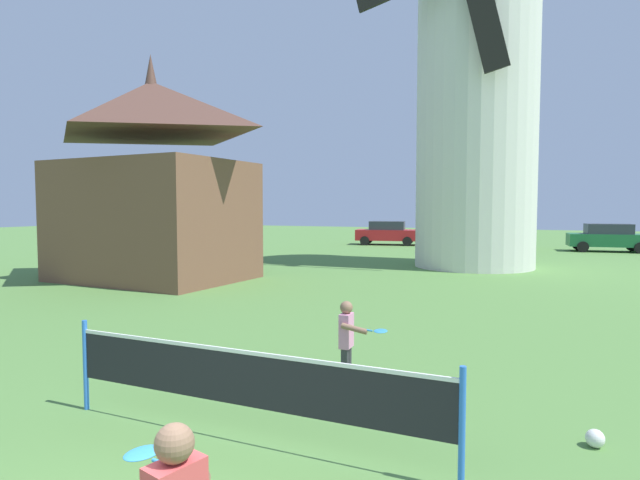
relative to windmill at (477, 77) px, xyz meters
name	(u,v)px	position (x,y,z in m)	size (l,w,h in m)	color
windmill	(477,77)	(0.00, 0.00, 0.00)	(8.61, 5.54, 15.80)	silver
tennis_net	(242,379)	(-0.02, -17.73, -7.09)	(4.53, 0.06, 1.10)	blue
player_far	(348,338)	(0.36, -15.64, -7.10)	(0.71, 0.45, 1.18)	#333338
stray_ball	(595,438)	(3.35, -16.34, -7.67)	(0.19, 0.19, 0.19)	silver
parked_car_red	(387,233)	(-6.96, 10.87, -6.96)	(4.29, 2.47, 1.56)	red
parked_car_mustard	(489,235)	(-0.50, 10.58, -6.96)	(4.45, 2.45, 1.56)	#999919
parked_car_green	(608,237)	(5.86, 10.67, -6.96)	(4.25, 2.23, 1.56)	#1E6638
chapel	(153,184)	(-9.51, -8.36, -4.49)	(6.50, 4.89, 7.60)	brown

